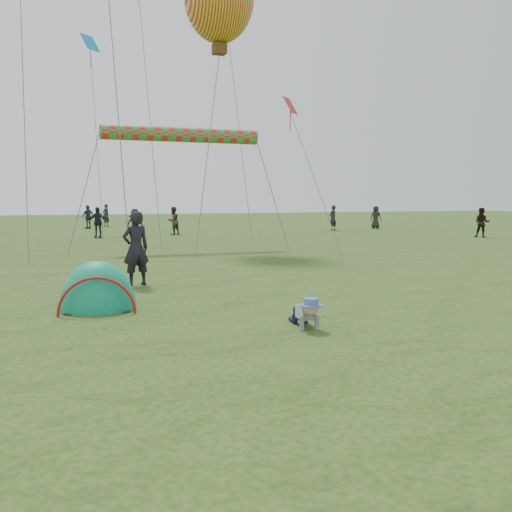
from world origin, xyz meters
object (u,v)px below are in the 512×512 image
object	(u,v)px
crawling_toddler	(307,312)
balloon_kite	(219,4)
standing_adult	(136,248)
popup_tent	(98,309)

from	to	relation	value
crawling_toddler	balloon_kite	world-z (taller)	balloon_kite
crawling_toddler	standing_adult	distance (m)	6.20
crawling_toddler	balloon_kite	xyz separation A→B (m)	(3.52, 16.73, 10.60)
standing_adult	balloon_kite	xyz separation A→B (m)	(5.54, 10.90, 9.94)
standing_adult	balloon_kite	world-z (taller)	balloon_kite
popup_tent	standing_adult	xyz separation A→B (m)	(1.21, 2.92, 0.95)
standing_adult	popup_tent	bearing A→B (deg)	55.16
popup_tent	balloon_kite	distance (m)	18.84
crawling_toddler	balloon_kite	bearing A→B (deg)	83.63
balloon_kite	popup_tent	bearing A→B (deg)	-116.02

